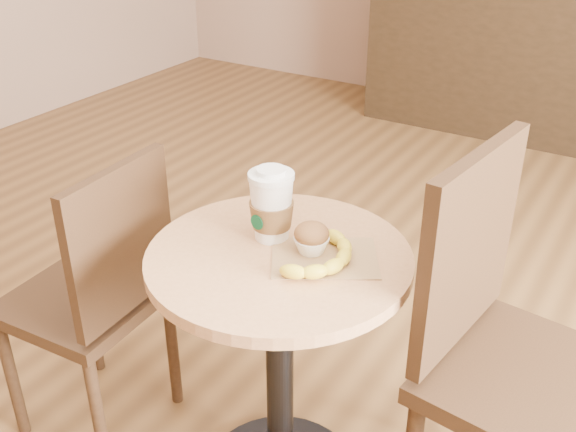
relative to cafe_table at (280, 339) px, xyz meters
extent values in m
cylinder|color=black|center=(0.00, 0.00, -0.13)|extent=(0.07, 0.07, 0.72)
cylinder|color=tan|center=(0.00, 0.00, 0.23)|extent=(0.62, 0.62, 0.03)
cube|color=#362213|center=(-0.61, -0.08, -0.06)|extent=(0.41, 0.41, 0.04)
cylinder|color=#362213|center=(-0.79, 0.08, -0.28)|extent=(0.04, 0.04, 0.44)
cylinder|color=#362213|center=(-0.77, -0.26, -0.28)|extent=(0.04, 0.04, 0.44)
cylinder|color=#362213|center=(-0.45, 0.09, -0.28)|extent=(0.04, 0.04, 0.44)
cylinder|color=#362213|center=(-0.44, -0.24, -0.28)|extent=(0.04, 0.04, 0.44)
cube|color=#362213|center=(-0.44, -0.07, 0.18)|extent=(0.05, 0.37, 0.41)
cube|color=#362213|center=(0.58, 0.16, 0.01)|extent=(0.50, 0.50, 0.05)
cylinder|color=#362213|center=(0.42, 0.37, -0.25)|extent=(0.04, 0.04, 0.51)
cube|color=#362213|center=(0.38, 0.19, 0.29)|extent=(0.09, 0.43, 0.47)
cube|color=black|center=(-0.02, 3.14, 0.00)|extent=(2.20, 0.60, 1.00)
cube|color=#9B754B|center=(0.10, 0.04, 0.25)|extent=(0.30, 0.28, 0.00)
cylinder|color=white|center=(-0.05, 0.05, 0.41)|extent=(0.11, 0.11, 0.01)
cylinder|color=white|center=(-0.05, 0.05, 0.42)|extent=(0.07, 0.07, 0.01)
cylinder|color=#064526|center=(-0.06, 0.00, 0.31)|extent=(0.04, 0.01, 0.04)
ellipsoid|color=brown|center=(0.06, 0.04, 0.30)|extent=(0.08, 0.08, 0.05)
ellipsoid|color=beige|center=(0.06, 0.04, 0.32)|extent=(0.03, 0.03, 0.02)
camera|label=1|loc=(0.71, -1.12, 1.06)|focal=42.00mm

